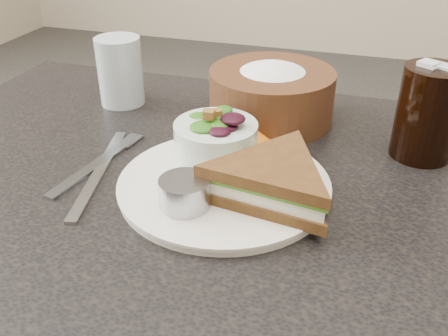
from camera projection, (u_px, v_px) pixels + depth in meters
name	position (u px, v px, depth m)	size (l,w,h in m)	color
dinner_plate	(224.00, 185.00, 0.62)	(0.26, 0.26, 0.01)	silver
sandwich	(273.00, 181.00, 0.57)	(0.18, 0.18, 0.05)	#563A18
salad_bowl	(216.00, 134.00, 0.65)	(0.11, 0.11, 0.06)	silver
dressing_ramekin	(185.00, 193.00, 0.56)	(0.06, 0.06, 0.03)	#9B9EA8
orange_wedge	(258.00, 141.00, 0.68)	(0.06, 0.06, 0.03)	orange
fork	(93.00, 167.00, 0.66)	(0.02, 0.17, 0.00)	gray
knife	(99.00, 172.00, 0.65)	(0.01, 0.22, 0.00)	#A5A6A8
bread_basket	(272.00, 87.00, 0.77)	(0.19, 0.19, 0.11)	#4E311C
cola_glass	(428.00, 109.00, 0.66)	(0.08, 0.08, 0.14)	black
water_glass	(120.00, 71.00, 0.83)	(0.07, 0.07, 0.11)	#AEBFC9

